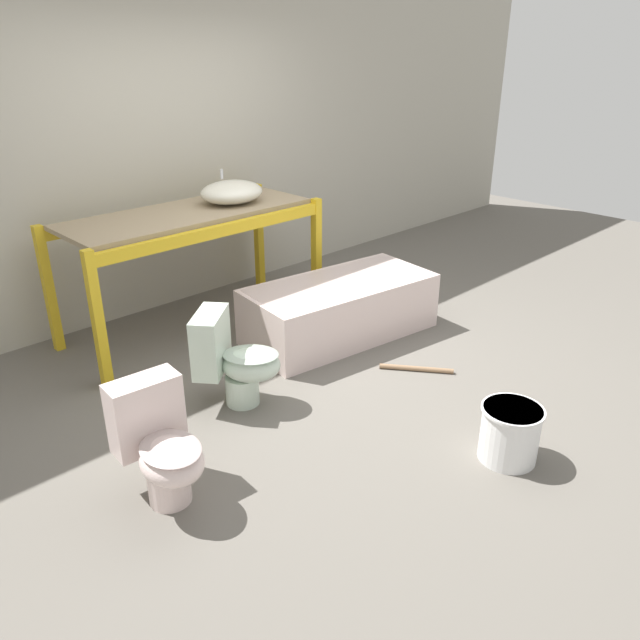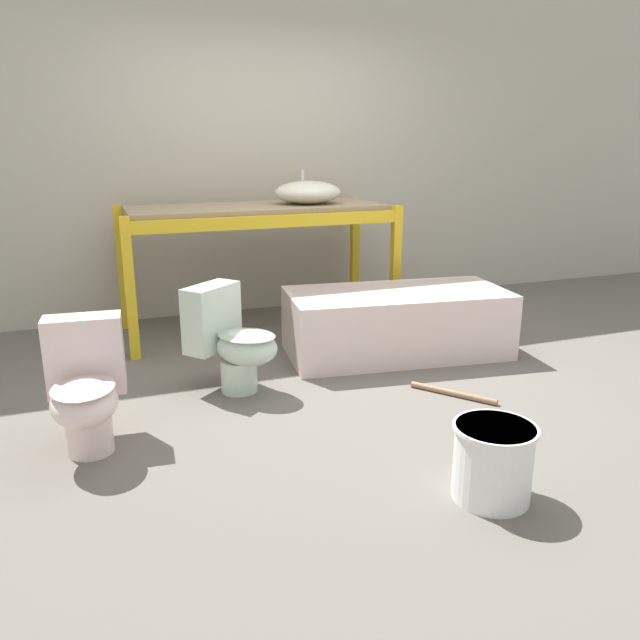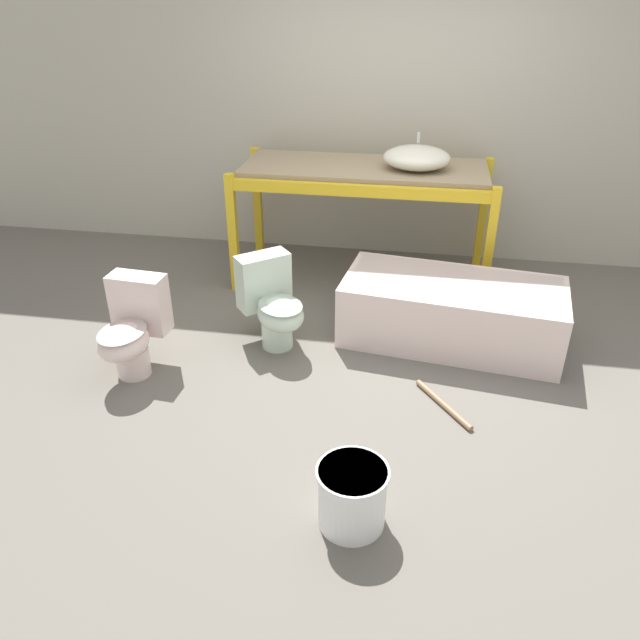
% 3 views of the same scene
% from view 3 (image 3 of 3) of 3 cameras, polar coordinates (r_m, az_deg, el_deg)
% --- Properties ---
extents(ground_plane, '(12.00, 12.00, 0.00)m').
position_cam_3_polar(ground_plane, '(4.58, 5.06, -2.70)').
color(ground_plane, '#666059').
extents(warehouse_wall_rear, '(10.80, 0.08, 3.20)m').
position_cam_3_polar(warehouse_wall_rear, '(5.81, 7.54, 21.08)').
color(warehouse_wall_rear, '#B2AD9E').
rests_on(warehouse_wall_rear, ground_plane).
extents(shelving_rack, '(2.14, 0.89, 1.01)m').
position_cam_3_polar(shelving_rack, '(5.32, 4.04, 12.50)').
color(shelving_rack, gold).
rests_on(shelving_rack, ground_plane).
extents(sink_basin, '(0.54, 0.46, 0.26)m').
position_cam_3_polar(sink_basin, '(5.21, 8.84, 14.45)').
color(sink_basin, silver).
rests_on(sink_basin, shelving_rack).
extents(bathtub_main, '(1.65, 0.92, 0.47)m').
position_cam_3_polar(bathtub_main, '(4.65, 11.96, 1.11)').
color(bathtub_main, silver).
rests_on(bathtub_main, ground_plane).
extents(toilet_near, '(0.39, 0.57, 0.65)m').
position_cam_3_polar(toilet_near, '(4.35, -16.85, -0.76)').
color(toilet_near, silver).
rests_on(toilet_near, ground_plane).
extents(toilet_far, '(0.62, 0.64, 0.65)m').
position_cam_3_polar(toilet_far, '(4.49, -4.31, 1.53)').
color(toilet_far, silver).
rests_on(toilet_far, ground_plane).
extents(bucket_white, '(0.36, 0.36, 0.34)m').
position_cam_3_polar(bucket_white, '(3.18, 2.94, -15.71)').
color(bucket_white, white).
rests_on(bucket_white, ground_plane).
extents(loose_pipe, '(0.36, 0.46, 0.04)m').
position_cam_3_polar(loose_pipe, '(4.07, 11.21, -7.57)').
color(loose_pipe, '#8C6B4C').
rests_on(loose_pipe, ground_plane).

